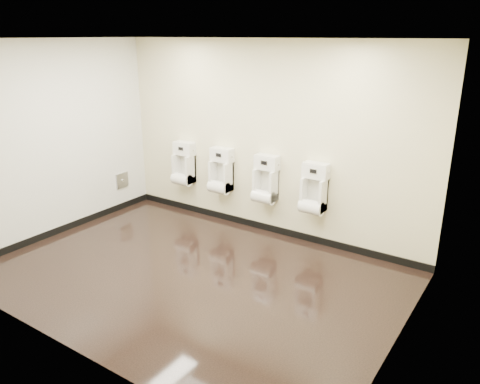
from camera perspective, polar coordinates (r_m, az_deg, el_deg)
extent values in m
cube|color=black|center=(5.94, -5.95, -10.05)|extent=(5.00, 3.50, 0.00)
cube|color=silver|center=(5.21, -7.03, 18.05)|extent=(5.00, 3.50, 0.00)
cube|color=beige|center=(6.80, 3.13, 6.38)|extent=(5.00, 0.02, 2.80)
cube|color=beige|center=(4.30, -21.62, -2.35)|extent=(5.00, 0.02, 2.80)
cube|color=beige|center=(7.24, -21.85, 5.83)|extent=(0.02, 3.50, 2.80)
cube|color=beige|center=(4.31, 19.95, -2.09)|extent=(0.02, 3.50, 2.80)
cube|color=silver|center=(7.24, -21.83, 5.83)|extent=(0.01, 3.50, 2.80)
cube|color=black|center=(7.20, 2.89, -4.20)|extent=(5.00, 0.02, 0.10)
cube|color=black|center=(7.62, -20.59, -4.10)|extent=(0.02, 3.50, 0.10)
cube|color=#9E9EA3|center=(8.16, -14.18, 1.40)|extent=(0.03, 0.25, 0.25)
cylinder|color=silver|center=(8.15, -14.09, 1.38)|extent=(0.02, 0.04, 0.04)
cube|color=silver|center=(7.70, -6.85, 2.83)|extent=(0.32, 0.23, 0.46)
cube|color=silver|center=(7.74, -6.50, 3.25)|extent=(0.24, 0.01, 0.34)
cylinder|color=silver|center=(7.70, -7.11, 1.55)|extent=(0.32, 0.20, 0.20)
cube|color=silver|center=(7.64, -6.80, 5.25)|extent=(0.36, 0.17, 0.20)
cube|color=black|center=(7.57, -7.25, 5.26)|extent=(0.09, 0.01, 0.05)
cube|color=silver|center=(7.57, -7.23, 5.26)|extent=(0.11, 0.01, 0.07)
cylinder|color=silver|center=(7.52, -5.72, 5.08)|extent=(0.01, 0.03, 0.03)
cube|color=silver|center=(7.25, -2.33, 1.95)|extent=(0.32, 0.23, 0.46)
cube|color=silver|center=(7.30, -1.98, 2.39)|extent=(0.24, 0.01, 0.34)
cylinder|color=silver|center=(7.25, -2.60, 0.59)|extent=(0.32, 0.20, 0.20)
cube|color=silver|center=(7.19, -2.21, 4.51)|extent=(0.36, 0.17, 0.20)
cube|color=black|center=(7.11, -2.65, 4.51)|extent=(0.09, 0.01, 0.05)
cube|color=silver|center=(7.11, -2.63, 4.52)|extent=(0.11, 0.01, 0.07)
cylinder|color=silver|center=(7.08, -1.00, 4.30)|extent=(0.01, 0.03, 0.03)
cube|color=silver|center=(6.82, 3.14, 0.86)|extent=(0.32, 0.23, 0.46)
cube|color=silver|center=(6.87, 3.47, 1.34)|extent=(0.24, 0.01, 0.34)
cylinder|color=silver|center=(6.83, 2.85, -0.58)|extent=(0.32, 0.20, 0.20)
cube|color=silver|center=(6.76, 3.33, 3.57)|extent=(0.36, 0.17, 0.20)
cube|color=black|center=(6.68, 2.93, 3.57)|extent=(0.09, 0.01, 0.05)
cube|color=silver|center=(6.68, 2.94, 3.57)|extent=(0.11, 0.01, 0.07)
cylinder|color=silver|center=(6.67, 4.69, 3.33)|extent=(0.01, 0.03, 0.03)
cube|color=silver|center=(6.49, 8.98, -0.31)|extent=(0.32, 0.23, 0.46)
cube|color=silver|center=(6.54, 9.28, 0.20)|extent=(0.24, 0.01, 0.34)
cylinder|color=silver|center=(6.49, 8.67, -1.83)|extent=(0.32, 0.20, 0.20)
cube|color=silver|center=(6.42, 9.25, 2.53)|extent=(0.36, 0.17, 0.20)
cube|color=black|center=(6.33, 8.91, 2.52)|extent=(0.09, 0.01, 0.05)
cube|color=silver|center=(6.33, 8.92, 2.52)|extent=(0.11, 0.01, 0.07)
cylinder|color=silver|center=(6.35, 10.76, 2.26)|extent=(0.01, 0.03, 0.03)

